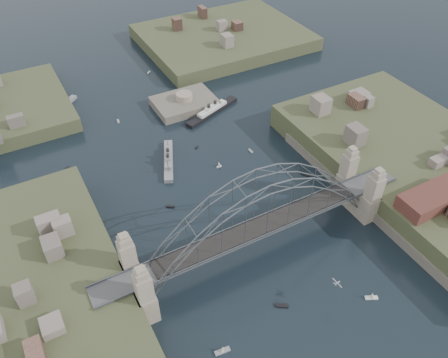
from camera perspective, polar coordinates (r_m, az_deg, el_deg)
ground at (r=116.39m, az=4.30°, el=-8.88°), size 500.00×500.00×0.00m
bridge at (r=107.19m, az=4.63°, el=-4.69°), size 84.00×13.80×24.60m
shore_west at (r=107.54m, az=-24.17°, el=-18.87°), size 50.50×90.00×12.00m
shore_east at (r=146.29m, az=23.76°, el=0.70°), size 50.50×90.00×12.00m
headland_ne at (r=213.59m, az=-0.06°, el=17.08°), size 70.00×55.00×9.50m
fort_island at (r=167.80m, az=-4.99°, el=9.07°), size 22.00×16.00×9.40m
wharf_shed at (r=126.75m, az=25.21°, el=-2.10°), size 20.00×8.00×4.00m
naval_cruiser_near at (r=141.34m, az=-7.08°, el=2.41°), size 10.13×19.22×5.93m
naval_cruiser_far at (r=175.82m, az=-19.85°, el=8.69°), size 12.91×11.67×5.17m
ocean_liner at (r=162.82m, az=-1.52°, el=8.63°), size 23.69×11.56×5.91m
aeroplane at (r=103.84m, az=14.12°, el=-12.72°), size 1.58×2.96×0.43m
small_boat_a at (r=127.05m, az=-6.83°, el=-3.50°), size 2.29×2.00×0.45m
small_boat_b at (r=138.45m, az=-0.63°, el=1.86°), size 1.60×1.08×2.38m
small_boat_c at (r=107.01m, az=7.35°, el=-15.67°), size 3.04×2.49×0.45m
small_boat_d at (r=145.29m, az=3.40°, el=3.56°), size 0.75×2.13×0.45m
small_boat_e at (r=145.70m, az=-19.16°, el=1.04°), size 1.40×3.59×0.45m
small_boat_f at (r=146.88m, az=-3.47°, el=4.04°), size 1.36×1.23×0.45m
small_boat_g at (r=112.13m, az=18.28°, el=-13.97°), size 3.07×2.22×2.38m
small_boat_h at (r=162.99m, az=-13.28°, el=7.15°), size 1.16×2.39×0.45m
small_boat_i at (r=138.38m, az=10.22°, el=0.57°), size 1.83×2.77×0.45m
small_boat_j at (r=100.26m, az=-0.21°, el=-20.90°), size 3.48×1.48×2.38m
small_boat_k at (r=191.26m, az=-9.52°, el=13.19°), size 1.81×1.83×0.45m
small_boat_l at (r=125.78m, az=-16.36°, el=-5.93°), size 1.75×3.05×0.45m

